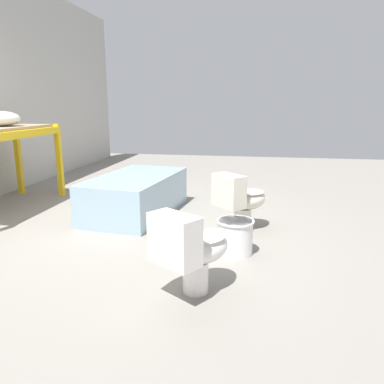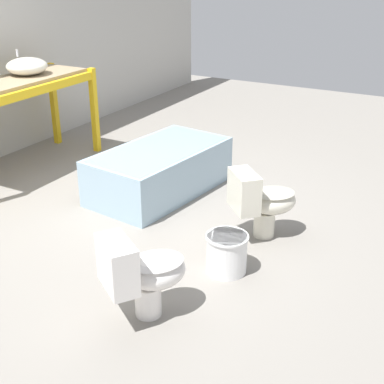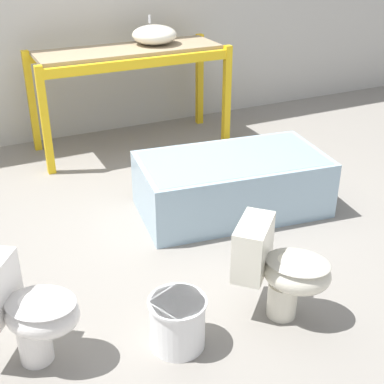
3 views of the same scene
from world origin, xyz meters
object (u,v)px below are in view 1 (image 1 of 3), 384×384
bathtub_main (136,192)px  toilet_far (193,247)px  bucket_white (235,236)px  sink_basin (1,119)px  toilet_near (241,198)px

bathtub_main → toilet_far: 2.09m
toilet_far → bucket_white: 0.83m
sink_basin → toilet_near: 3.14m
sink_basin → toilet_near: bearing=-98.3°
toilet_near → toilet_far: bearing=124.8°
sink_basin → bucket_white: (-1.10, -3.00, -0.96)m
sink_basin → bathtub_main: size_ratio=0.29×
toilet_far → bucket_white: toilet_far is taller
toilet_near → toilet_far: 1.46m
sink_basin → toilet_far: bearing=-124.3°
bathtub_main → bucket_white: bathtub_main is taller
toilet_far → sink_basin: bearing=0.1°
sink_basin → toilet_near: (-0.44, -3.01, -0.78)m
sink_basin → toilet_far: (-1.87, -2.75, -0.78)m
sink_basin → toilet_far: 3.42m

